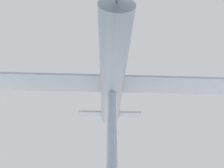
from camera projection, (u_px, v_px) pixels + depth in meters
support_pylon_central at (112, 148)px, 8.84m from camera, size 0.61×0.61×7.77m
suspended_airplane at (112, 82)px, 11.66m from camera, size 20.53×13.80×3.19m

